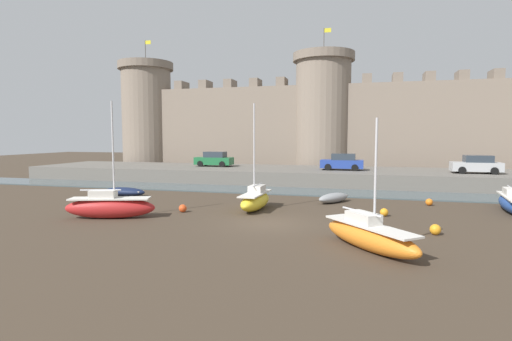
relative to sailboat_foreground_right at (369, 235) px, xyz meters
The scene contains 16 objects.
ground_plane 6.46m from the sailboat_foreground_right, 143.69° to the left, with size 160.00×160.00×0.00m, color #423528.
water_channel 17.13m from the sailboat_foreground_right, 107.62° to the left, with size 80.00×4.50×0.10m, color #47565B.
quay_road 24.13m from the sailboat_foreground_right, 102.40° to the left, with size 60.68×10.00×1.39m, color #666059.
castle 34.25m from the sailboat_foreground_right, 98.85° to the left, with size 56.15×7.47×17.81m.
sailboat_foreground_right is the anchor object (origin of this frame).
sailboat_foreground_centre 14.60m from the sailboat_foreground_right, 168.85° to the left, with size 5.25×2.74×6.70m.
rowboat_near_channel_left 21.24m from the sailboat_foreground_right, 150.17° to the left, with size 3.72×1.50×0.69m.
rowboat_midflat_centre 11.84m from the sailboat_foreground_right, 100.96° to the left, with size 2.47×2.99×0.68m.
sailboat_midflat_left 10.22m from the sailboat_foreground_right, 132.55° to the left, with size 1.48×4.48×6.76m.
mooring_buoy_mid_mud 12.78m from the sailboat_foreground_right, 71.13° to the left, with size 0.48×0.48×0.48m, color orange.
mooring_buoy_near_channel 4.67m from the sailboat_foreground_right, 47.93° to the left, with size 0.52×0.52×0.52m, color orange.
mooring_buoy_near_shore 12.38m from the sailboat_foreground_right, 153.31° to the left, with size 0.49×0.49×0.49m, color #E04C1E.
mooring_buoy_off_centre 7.54m from the sailboat_foreground_right, 82.54° to the left, with size 0.48×0.48×0.48m, color orange.
car_quay_east 24.46m from the sailboat_foreground_right, 67.03° to the left, with size 4.12×1.91×1.62m.
car_quay_centre_west 29.10m from the sailboat_foreground_right, 123.60° to the left, with size 4.12×1.91×1.62m.
car_quay_centre_east 23.11m from the sailboat_foreground_right, 95.54° to the left, with size 4.12×1.91×1.62m.
Camera 1 is at (4.84, -20.71, 4.73)m, focal length 28.00 mm.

